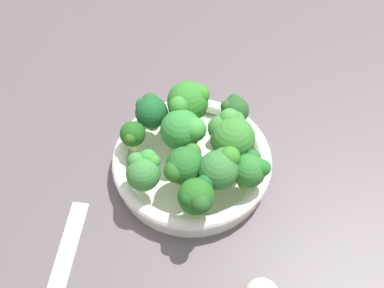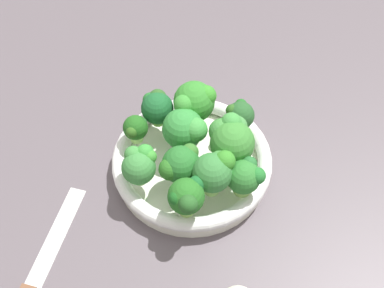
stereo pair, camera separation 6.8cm
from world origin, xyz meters
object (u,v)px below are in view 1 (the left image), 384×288
Objects in this scene: broccoli_floret_1 at (234,111)px; broccoli_floret_5 at (151,111)px; broccoli_floret_4 at (220,167)px; broccoli_floret_9 at (144,170)px; broccoli_floret_3 at (133,135)px; broccoli_floret_8 at (184,166)px; broccoli_floret_10 at (188,102)px; broccoli_floret_0 at (231,135)px; broccoli_floret_2 at (197,197)px; bowl at (192,163)px; broccoli_floret_7 at (184,130)px; broccoli_floret_6 at (250,170)px.

broccoli_floret_1 is 0.98× the size of broccoli_floret_5.
broccoli_floret_4 is 11.19cm from broccoli_floret_9.
broccoli_floret_3 is at bearing -83.29° from broccoli_floret_1.
broccoli_floret_4 is at bearing 71.64° from broccoli_floret_8.
broccoli_floret_10 reaches higher than broccoli_floret_9.
broccoli_floret_2 is at bearing -34.75° from broccoli_floret_0.
broccoli_floret_0 is at bearing 85.17° from bowl.
broccoli_floret_7 is at bearing -15.79° from broccoli_floret_10.
bowl is at bearing 38.48° from broccoli_floret_5.
bowl is at bearing 157.79° from broccoli_floret_8.
broccoli_floret_8 is (3.88, -7.63, -1.18)cm from broccoli_floret_0.
broccoli_floret_0 reaches higher than broccoli_floret_5.
broccoli_floret_3 is 5.06cm from broccoli_floret_5.
bowl is 10.64cm from broccoli_floret_5.
broccoli_floret_2 is 15.59cm from broccoli_floret_3.
broccoli_floret_3 is 0.82× the size of broccoli_floret_6.
broccoli_floret_2 is at bearing -4.18° from broccoli_floret_10.
broccoli_floret_9 is (4.31, -7.74, 5.77)cm from bowl.
broccoli_floret_4 is (-4.07, 4.09, 0.54)cm from broccoli_floret_2.
broccoli_floret_8 is (-5.75, -0.95, -0.47)cm from broccoli_floret_2.
broccoli_floret_2 is 1.11× the size of broccoli_floret_5.
broccoli_floret_1 is 0.92× the size of broccoli_floret_8.
bowl is 10.57cm from broccoli_floret_9.
broccoli_floret_0 is 1.34× the size of broccoli_floret_6.
broccoli_floret_10 reaches higher than broccoli_floret_7.
broccoli_floret_4 is (6.05, 3.26, 6.74)cm from bowl.
broccoli_floret_6 is (13.37, 13.30, -0.17)cm from broccoli_floret_5.
broccoli_floret_5 and broccoli_floret_9 have the same top height.
broccoli_floret_2 is at bearing -4.69° from bowl.
bowl is 4.16× the size of broccoli_floret_9.
broccoli_floret_0 is 1.23× the size of broccoli_floret_8.
broccoli_floret_0 is 6.26cm from broccoli_floret_6.
broccoli_floret_4 is at bearing -21.04° from broccoli_floret_1.
broccoli_floret_8 is 5.96cm from broccoli_floret_9.
bowl is 10.58cm from broccoli_floret_3.
broccoli_floret_0 is at bearing 116.94° from broccoli_floret_8.
broccoli_floret_1 and broccoli_floret_6 have the same top height.
broccoli_floret_1 is 12.04cm from broccoli_floret_4.
broccoli_floret_5 is (-1.93, -13.19, 0.06)cm from broccoli_floret_1.
broccoli_floret_8 is at bearing -170.58° from broccoli_floret_2.
broccoli_floret_2 is 1.39× the size of broccoli_floret_3.
broccoli_floret_3 is at bearing -127.47° from broccoli_floret_4.
broccoli_floret_10 reaches higher than broccoli_floret_3.
broccoli_floret_0 is at bearing 35.80° from broccoli_floret_10.
broccoli_floret_6 is 0.98× the size of broccoli_floret_9.
broccoli_floret_0 is 11.73cm from broccoli_floret_2.
broccoli_floret_9 reaches higher than broccoli_floret_3.
broccoli_floret_4 is 13.38cm from broccoli_floret_10.
broccoli_floret_8 reaches higher than broccoli_floret_3.
broccoli_floret_0 reaches higher than broccoli_floret_1.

